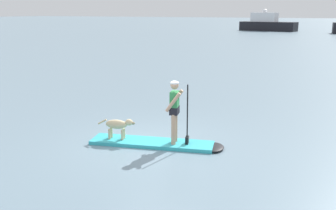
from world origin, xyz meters
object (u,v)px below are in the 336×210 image
at_px(moored_boat_port, 267,24).
at_px(paddleboard, 160,143).
at_px(dog, 118,125).
at_px(person_paddler, 175,108).

bearing_deg(moored_boat_port, paddleboard, -80.15).
xyz_separation_m(paddleboard, moored_boat_port, (-10.98, 63.25, 1.19)).
distance_m(dog, moored_boat_port, 64.31).
bearing_deg(moored_boat_port, dog, -81.21).
bearing_deg(person_paddler, moored_boat_port, 100.22).
height_order(person_paddler, dog, person_paddler).
distance_m(paddleboard, moored_boat_port, 64.21).
bearing_deg(paddleboard, person_paddler, 14.45).
bearing_deg(paddleboard, moored_boat_port, 99.85).
distance_m(person_paddler, moored_boat_port, 64.16).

